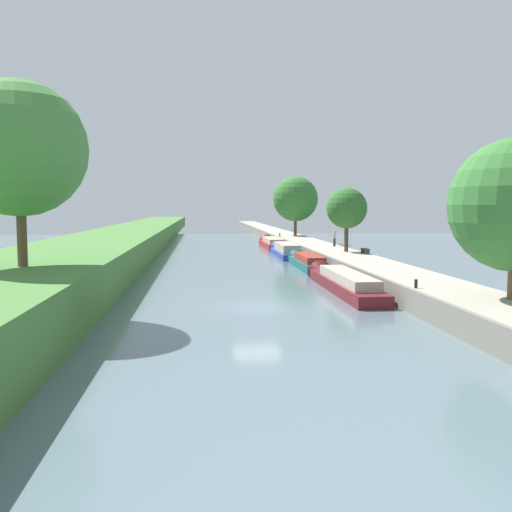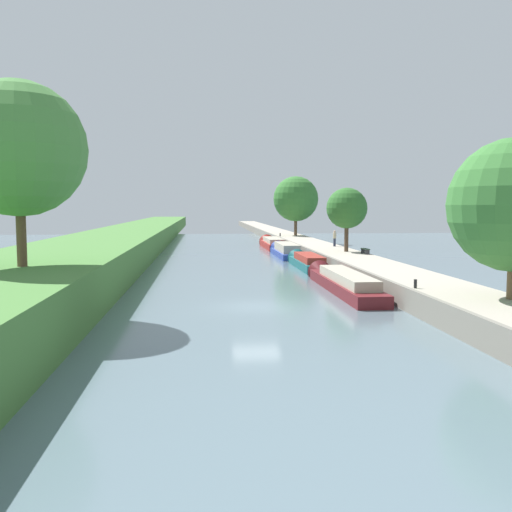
# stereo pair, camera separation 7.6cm
# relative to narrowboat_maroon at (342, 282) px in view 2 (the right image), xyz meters

# --- Properties ---
(ground_plane) EXTENTS (160.00, 160.00, 0.00)m
(ground_plane) POSITION_rel_narrowboat_maroon_xyz_m (-5.95, -5.45, -0.53)
(ground_plane) COLOR slate
(left_grassy_bank) EXTENTS (8.78, 260.00, 2.46)m
(left_grassy_bank) POSITION_rel_narrowboat_maroon_xyz_m (-17.90, -5.45, 0.70)
(left_grassy_bank) COLOR #477A38
(left_grassy_bank) RESTS_ON ground_plane
(right_towpath) EXTENTS (4.16, 260.00, 1.16)m
(right_towpath) POSITION_rel_narrowboat_maroon_xyz_m (3.69, -5.45, 0.05)
(right_towpath) COLOR #A89E8E
(right_towpath) RESTS_ON ground_plane
(stone_quay) EXTENTS (0.25, 260.00, 1.21)m
(stone_quay) POSITION_rel_narrowboat_maroon_xyz_m (1.48, -5.45, 0.08)
(stone_quay) COLOR gray
(stone_quay) RESTS_ON ground_plane
(narrowboat_maroon) EXTENTS (1.89, 13.87, 1.83)m
(narrowboat_maroon) POSITION_rel_narrowboat_maroon_xyz_m (0.00, 0.00, 0.00)
(narrowboat_maroon) COLOR maroon
(narrowboat_maroon) RESTS_ON ground_plane
(narrowboat_teal) EXTENTS (1.89, 10.43, 1.80)m
(narrowboat_teal) POSITION_rel_narrowboat_maroon_xyz_m (0.22, 13.38, -0.04)
(narrowboat_teal) COLOR #195B60
(narrowboat_teal) RESTS_ON ground_plane
(narrowboat_blue) EXTENTS (2.06, 11.54, 2.11)m
(narrowboat_blue) POSITION_rel_narrowboat_maroon_xyz_m (0.00, 24.85, 0.03)
(narrowboat_blue) COLOR #283D93
(narrowboat_blue) RESTS_ON ground_plane
(narrowboat_red) EXTENTS (2.20, 12.62, 2.09)m
(narrowboat_red) POSITION_rel_narrowboat_maroon_xyz_m (0.10, 37.01, 0.02)
(narrowboat_red) COLOR maroon
(narrowboat_red) RESTS_ON ground_plane
(tree_rightbank_midnear) EXTENTS (3.70, 3.70, 5.81)m
(tree_rightbank_midnear) POSITION_rel_narrowboat_maroon_xyz_m (4.31, 15.61, 4.57)
(tree_rightbank_midnear) COLOR #4C3828
(tree_rightbank_midnear) RESTS_ON right_towpath
(tree_rightbank_midfar) EXTENTS (6.39, 6.39, 8.40)m
(tree_rightbank_midfar) POSITION_rel_narrowboat_maroon_xyz_m (4.46, 44.82, 5.83)
(tree_rightbank_midfar) COLOR brown
(tree_rightbank_midfar) RESTS_ON right_towpath
(tree_leftbank_downstream) EXTENTS (6.26, 6.26, 8.58)m
(tree_leftbank_downstream) POSITION_rel_narrowboat_maroon_xyz_m (-17.16, -7.48, 7.38)
(tree_leftbank_downstream) COLOR brown
(tree_leftbank_downstream) RESTS_ON left_grassy_bank
(person_walking) EXTENTS (0.34, 0.34, 1.66)m
(person_walking) POSITION_rel_narrowboat_maroon_xyz_m (4.82, 22.37, 1.51)
(person_walking) COLOR #282D42
(person_walking) RESTS_ON right_towpath
(mooring_bollard_near) EXTENTS (0.16, 0.16, 0.45)m
(mooring_bollard_near) POSITION_rel_narrowboat_maroon_xyz_m (1.91, -7.43, 0.86)
(mooring_bollard_near) COLOR black
(mooring_bollard_near) RESTS_ON right_towpath
(mooring_bollard_far) EXTENTS (0.16, 0.16, 0.45)m
(mooring_bollard_far) POSITION_rel_narrowboat_maroon_xyz_m (1.91, 42.39, 0.86)
(mooring_bollard_far) COLOR black
(mooring_bollard_far) RESTS_ON right_towpath
(park_bench) EXTENTS (0.44, 1.50, 0.47)m
(park_bench) POSITION_rel_narrowboat_maroon_xyz_m (5.32, 12.98, 0.98)
(park_bench) COLOR #333338
(park_bench) RESTS_ON right_towpath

